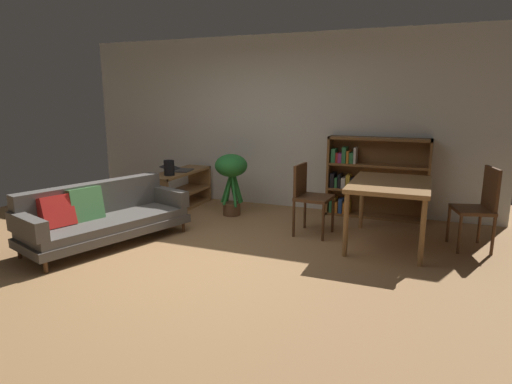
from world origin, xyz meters
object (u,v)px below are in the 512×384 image
Objects in this scene: desk_speaker at (169,168)px; bookshelf at (371,178)px; fabric_couch at (101,216)px; dining_table at (390,189)px; dining_chair_far at (480,204)px; potted_floor_plant at (231,173)px; dining_chair_near at (309,194)px; media_console at (180,190)px; open_laptop at (178,169)px.

bookshelf reaches higher than desk_speaker.
dining_table is at bearing 20.90° from fabric_couch.
dining_chair_far is at bearing 14.72° from dining_table.
bookshelf is (1.93, 0.72, -0.07)m from potted_floor_plant.
dining_table is 1.37× the size of dining_chair_near.
media_console is 1.07× the size of dining_table.
media_console is 5.90× the size of desk_speaker.
fabric_couch reaches higher than media_console.
bookshelf is at bearing 144.08° from dining_chair_far.
fabric_couch is 4.15× the size of open_laptop.
dining_chair_near is (2.26, -0.53, 0.24)m from media_console.
desk_speaker reaches higher than media_console.
dining_chair_near is at bearing -13.07° from media_console.
potted_floor_plant is 0.74× the size of dining_table.
dining_chair_near reaches higher than media_console.
bookshelf is at bearing 62.14° from dining_chair_near.
bookshelf is at bearing 11.54° from open_laptop.
fabric_couch is 3.78m from bookshelf.
bookshelf is (0.62, 1.17, 0.05)m from dining_chair_near.
media_console is 0.56m from desk_speaker.
potted_floor_plant is 1.39m from dining_chair_near.
fabric_couch is 1.83m from media_console.
dining_table is at bearing -4.26° from desk_speaker.
dining_chair_near is (2.21, -0.16, -0.18)m from desk_speaker.
dining_chair_far is at bearing 0.28° from desk_speaker.
media_console is 0.34m from open_laptop.
dining_chair_near is (-1.00, 0.07, -0.16)m from dining_table.
dining_chair_near is 1.99m from dining_chair_far.
potted_floor_plant is 2.06m from bookshelf.
media_console is 2.97m from bookshelf.
bookshelf is (-1.36, 0.99, 0.04)m from dining_chair_far.
dining_chair_far reaches higher than potted_floor_plant.
open_laptop is 2.98m from bookshelf.
open_laptop is at bearing 174.79° from dining_chair_far.
open_laptop is 0.35× the size of bookshelf.
dining_table reaches higher than media_console.
fabric_couch is 9.31× the size of desk_speaker.
fabric_couch is at bearing -138.97° from bookshelf.
dining_chair_near is at bearing -14.02° from open_laptop.
dining_table is at bearing -4.24° from dining_chair_near.
bookshelf is at bearing 106.89° from dining_table.
bookshelf reaches higher than open_laptop.
desk_speaker is at bearing 175.73° from dining_chair_near.
dining_table is 1.03m from dining_chair_far.
fabric_couch is 4.47m from dining_chair_far.
fabric_couch is 1.69× the size of dining_table.
dining_chair_far is at bearing -35.92° from bookshelf.
dining_chair_near is 1.33m from bookshelf.
fabric_couch is at bearing -160.50° from dining_chair_far.
potted_floor_plant reaches higher than fabric_couch.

